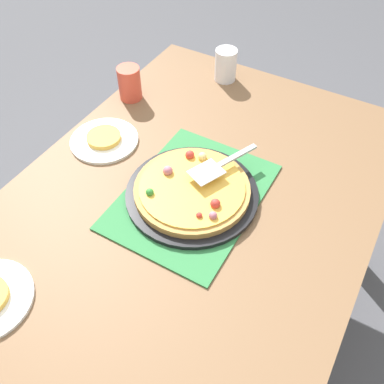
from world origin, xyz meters
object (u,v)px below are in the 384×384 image
(plate_far_right, at_px, (104,140))
(cup_far, at_px, (130,83))
(pizza_pan, at_px, (192,194))
(served_slice_right, at_px, (104,137))
(cup_near, at_px, (226,65))
(pizza, at_px, (192,189))
(pizza_server, at_px, (219,165))

(plate_far_right, xyz_separation_m, cup_far, (-0.24, -0.06, 0.06))
(pizza_pan, height_order, plate_far_right, pizza_pan)
(served_slice_right, relative_size, cup_near, 0.92)
(pizza, bearing_deg, served_slice_right, -100.06)
(pizza_pan, relative_size, cup_far, 3.17)
(cup_near, bearing_deg, pizza_server, 24.86)
(pizza_pan, distance_m, pizza, 0.02)
(pizza_pan, distance_m, plate_far_right, 0.37)
(served_slice_right, bearing_deg, pizza_server, 93.46)
(pizza_server, bearing_deg, pizza, -23.86)
(plate_far_right, distance_m, cup_near, 0.55)
(pizza_pan, bearing_deg, pizza, -137.56)
(pizza, distance_m, cup_near, 0.61)
(pizza, xyz_separation_m, served_slice_right, (-0.06, -0.36, -0.02))
(pizza_pan, relative_size, plate_far_right, 1.73)
(plate_far_right, bearing_deg, cup_far, -165.12)
(cup_far, bearing_deg, pizza_pan, 54.51)
(plate_far_right, bearing_deg, served_slice_right, 0.00)
(pizza_pan, xyz_separation_m, cup_far, (-0.31, -0.43, 0.05))
(pizza_pan, height_order, pizza, pizza)
(plate_far_right, height_order, cup_far, cup_far)
(cup_far, bearing_deg, served_slice_right, 14.88)
(plate_far_right, bearing_deg, cup_near, 161.02)
(pizza_server, bearing_deg, plate_far_right, -86.54)
(served_slice_right, bearing_deg, cup_near, 161.02)
(served_slice_right, height_order, cup_far, cup_far)
(pizza_pan, distance_m, cup_far, 0.53)
(pizza_pan, bearing_deg, cup_near, -162.01)
(cup_far, height_order, pizza_server, cup_far)
(pizza, height_order, cup_near, cup_near)
(pizza, bearing_deg, cup_far, -125.47)
(pizza, distance_m, served_slice_right, 0.37)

